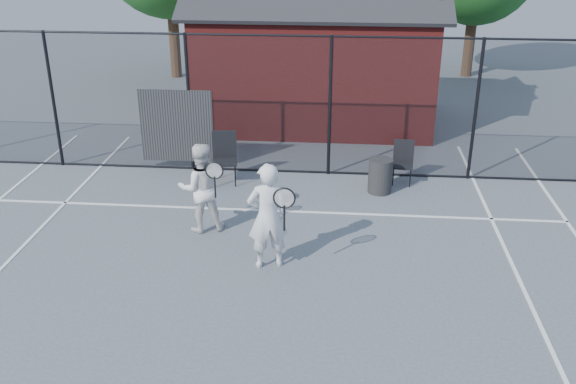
# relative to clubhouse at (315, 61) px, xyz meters

# --- Properties ---
(ground) EXTENTS (80.00, 80.00, 0.00)m
(ground) POSITION_rel_clubhouse_xyz_m (-0.50, -9.00, -1.61)
(ground) COLOR #484C52
(ground) RESTS_ON ground
(court_lines) EXTENTS (11.02, 18.00, 0.01)m
(court_lines) POSITION_rel_clubhouse_xyz_m (-0.50, -10.32, -1.60)
(court_lines) COLOR silver
(court_lines) RESTS_ON ground
(fence) EXTENTS (22.04, 3.00, 3.00)m
(fence) POSITION_rel_clubhouse_xyz_m (-0.80, -4.00, -0.16)
(fence) COLOR black
(fence) RESTS_ON ground
(clubhouse) EXTENTS (6.50, 4.36, 4.19)m
(clubhouse) POSITION_rel_clubhouse_xyz_m (0.00, 0.00, 0.00)
(clubhouse) COLOR maroon
(clubhouse) RESTS_ON ground
(player_front) EXTENTS (0.84, 0.66, 1.77)m
(player_front) POSITION_rel_clubhouse_xyz_m (-0.34, -8.05, -0.72)
(player_front) COLOR silver
(player_front) RESTS_ON ground
(player_back) EXTENTS (0.96, 0.84, 1.63)m
(player_back) POSITION_rel_clubhouse_xyz_m (-1.67, -6.87, -0.79)
(player_back) COLOR silver
(player_back) RESTS_ON ground
(chair_left) EXTENTS (0.58, 0.60, 1.06)m
(chair_left) POSITION_rel_clubhouse_xyz_m (-1.64, -4.71, -1.08)
(chair_left) COLOR black
(chair_left) RESTS_ON ground
(chair_right) EXTENTS (0.47, 0.49, 0.89)m
(chair_right) POSITION_rel_clubhouse_xyz_m (2.06, -4.40, -1.16)
(chair_right) COLOR black
(chair_right) RESTS_ON ground
(waste_bin) EXTENTS (0.50, 0.50, 0.71)m
(waste_bin) POSITION_rel_clubhouse_xyz_m (1.58, -4.90, -1.25)
(waste_bin) COLOR #262626
(waste_bin) RESTS_ON ground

